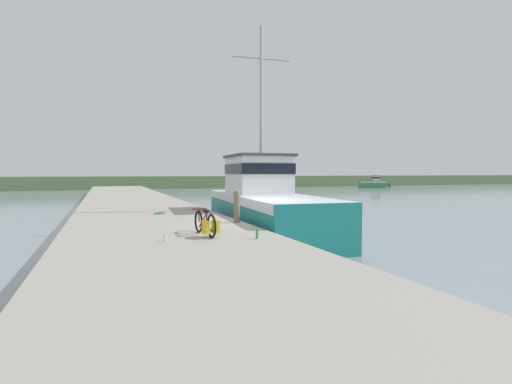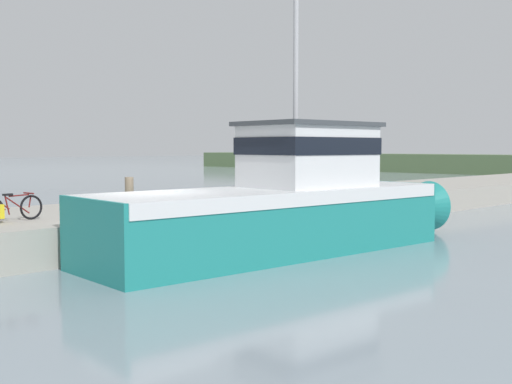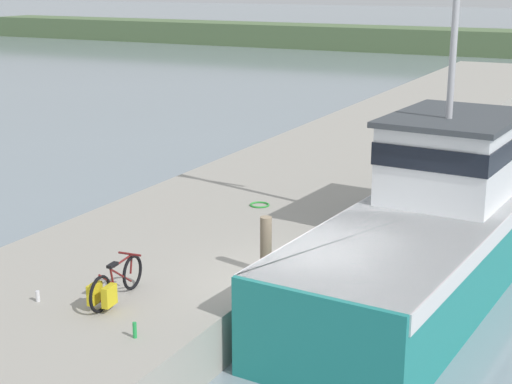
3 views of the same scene
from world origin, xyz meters
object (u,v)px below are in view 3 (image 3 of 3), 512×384
water_bottle_on_curb (135,330)px  mooring_post (266,245)px  bicycle_touring (112,286)px  fishing_boat_main (439,221)px  water_bottle_by_bike (38,296)px

water_bottle_on_curb → mooring_post: bearing=80.5°
bicycle_touring → mooring_post: mooring_post is taller
mooring_post → water_bottle_on_curb: mooring_post is taller
fishing_boat_main → water_bottle_on_curb: fishing_boat_main is taller
mooring_post → water_bottle_on_curb: (-0.57, -3.39, -0.42)m
fishing_boat_main → water_bottle_by_bike: bearing=-124.5°
bicycle_touring → water_bottle_by_bike: size_ratio=8.67×
mooring_post → water_bottle_by_bike: (-2.87, -3.00, -0.45)m
bicycle_touring → water_bottle_on_curb: (1.11, -0.91, -0.19)m
water_bottle_by_bike → mooring_post: bearing=46.3°
fishing_boat_main → water_bottle_by_bike: (-5.23, -6.54, -0.26)m
fishing_boat_main → bicycle_touring: fishing_boat_main is taller
water_bottle_by_bike → water_bottle_on_curb: bearing=-9.7°
fishing_boat_main → bicycle_touring: bearing=-119.7°
fishing_boat_main → water_bottle_on_curb: size_ratio=48.81×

